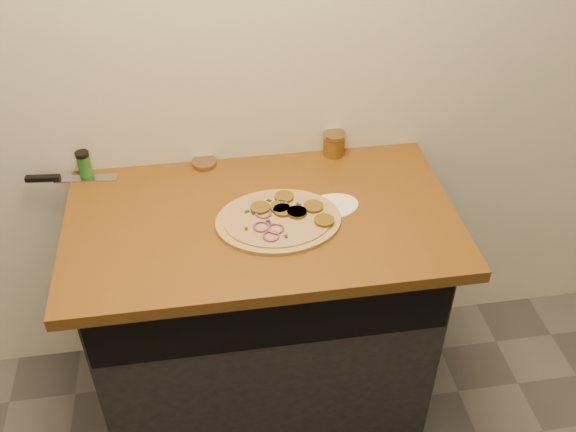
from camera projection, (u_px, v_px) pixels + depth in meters
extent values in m
cube|color=silver|center=(244.00, 32.00, 1.94)|extent=(4.00, 0.02, 2.70)
cube|color=black|center=(264.00, 313.00, 2.29)|extent=(1.10, 0.60, 0.86)
cube|color=brown|center=(261.00, 220.00, 1.98)|extent=(1.20, 0.70, 0.04)
cylinder|color=tan|center=(278.00, 221.00, 1.94)|extent=(0.38, 0.38, 0.01)
cylinder|color=#D2CA8A|center=(278.00, 219.00, 1.93)|extent=(0.33, 0.33, 0.00)
cylinder|color=brown|center=(324.00, 220.00, 1.91)|extent=(0.06, 0.06, 0.01)
cylinder|color=brown|center=(297.00, 212.00, 1.95)|extent=(0.06, 0.06, 0.01)
cylinder|color=brown|center=(284.00, 197.00, 2.01)|extent=(0.06, 0.06, 0.01)
cylinder|color=brown|center=(260.00, 208.00, 1.96)|extent=(0.06, 0.06, 0.01)
cylinder|color=brown|center=(314.00, 206.00, 1.97)|extent=(0.06, 0.06, 0.01)
cylinder|color=brown|center=(297.00, 212.00, 1.95)|extent=(0.06, 0.06, 0.01)
cylinder|color=brown|center=(280.00, 207.00, 1.97)|extent=(0.06, 0.06, 0.01)
cylinder|color=brown|center=(283.00, 210.00, 1.95)|extent=(0.06, 0.06, 0.01)
torus|color=#742B61|center=(261.00, 227.00, 1.89)|extent=(0.05, 0.05, 0.01)
torus|color=#742B61|center=(271.00, 236.00, 1.86)|extent=(0.05, 0.05, 0.01)
torus|color=#742B61|center=(264.00, 213.00, 1.94)|extent=(0.05, 0.05, 0.01)
torus|color=#742B61|center=(276.00, 229.00, 1.89)|extent=(0.05, 0.05, 0.01)
cube|color=black|center=(247.00, 212.00, 1.95)|extent=(0.02, 0.01, 0.00)
cube|color=black|center=(269.00, 223.00, 1.91)|extent=(0.02, 0.01, 0.00)
cube|color=black|center=(253.00, 213.00, 1.95)|extent=(0.01, 0.02, 0.00)
cube|color=black|center=(246.00, 229.00, 1.89)|extent=(0.01, 0.01, 0.00)
cube|color=black|center=(269.00, 200.00, 2.00)|extent=(0.02, 0.02, 0.00)
cube|color=black|center=(268.00, 221.00, 1.92)|extent=(0.01, 0.01, 0.00)
cube|color=black|center=(301.00, 211.00, 1.96)|extent=(0.01, 0.01, 0.00)
cube|color=black|center=(286.00, 236.00, 1.86)|extent=(0.01, 0.01, 0.00)
cube|color=black|center=(298.00, 204.00, 1.98)|extent=(0.02, 0.02, 0.00)
cube|color=black|center=(289.00, 211.00, 1.95)|extent=(0.02, 0.02, 0.00)
cube|color=#B7BAC1|center=(86.00, 178.00, 2.12)|extent=(0.21, 0.06, 0.00)
cube|color=black|center=(43.00, 178.00, 2.11)|extent=(0.11, 0.03, 0.02)
cylinder|color=#967857|center=(204.00, 163.00, 2.18)|extent=(0.11, 0.11, 0.02)
cylinder|color=#A62510|center=(334.00, 145.00, 2.21)|extent=(0.07, 0.07, 0.07)
cylinder|color=#967857|center=(334.00, 135.00, 2.19)|extent=(0.08, 0.08, 0.01)
cylinder|color=#1F5C1D|center=(85.00, 166.00, 2.11)|extent=(0.04, 0.04, 0.08)
cylinder|color=black|center=(82.00, 154.00, 2.08)|extent=(0.05, 0.05, 0.01)
cylinder|color=silver|center=(331.00, 206.00, 2.00)|extent=(0.21, 0.21, 0.00)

